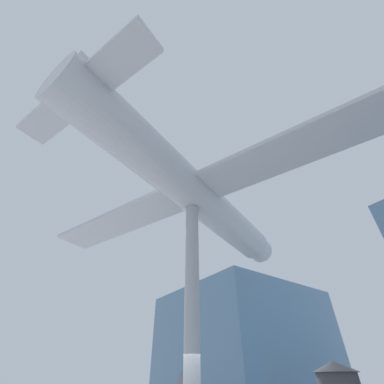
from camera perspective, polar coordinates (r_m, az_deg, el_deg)
glass_pavilion_left at (r=25.02m, az=11.46°, el=-30.85°), size 10.89×11.33×8.79m
support_pylon_central at (r=9.70m, az=0.00°, el=-23.66°), size 0.53×0.53×7.95m
suspended_airplane at (r=11.95m, az=0.62°, el=-0.50°), size 17.83×15.06×2.71m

